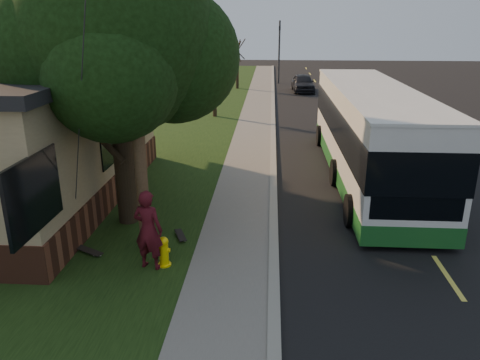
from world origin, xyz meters
The scene contains 16 objects.
ground centered at (0.00, 0.00, 0.00)m, with size 120.00×120.00×0.00m, color black.
road centered at (4.00, 10.00, 0.01)m, with size 8.00×80.00×0.01m, color black.
curb centered at (0.00, 10.00, 0.06)m, with size 0.25×80.00×0.12m, color gray.
sidewalk centered at (-1.00, 10.00, 0.04)m, with size 2.00×80.00×0.08m, color slate.
grass_verge centered at (-4.50, 10.00, 0.04)m, with size 5.00×80.00×0.07m, color black.
fire_hydrant centered at (-2.60, 0.00, 0.43)m, with size 0.32×0.32×0.74m.
utility_pole centered at (-3.31, 0.99, 4.63)m, with size 2.86×3.21×9.07m.
leafy_tree centered at (-4.17, 2.65, 5.17)m, with size 6.30×6.00×7.80m.
bare_tree_near centered at (-3.50, 18.00, 2.15)m, with size 1.38×1.21×4.31m.
bare_tree_far centered at (-3.00, 30.00, 2.00)m, with size 1.38×1.21×4.03m.
traffic_signal centered at (0.50, 34.00, 3.16)m, with size 0.18×0.22×5.50m.
transit_bus centered at (3.46, 7.22, 1.78)m, with size 2.85×12.34×3.34m.
skateboarder centered at (-2.91, -0.10, 1.03)m, with size 0.70×0.46×1.93m, color #480E17.
skateboard_main centered at (-2.50, 1.52, 0.12)m, with size 0.46×0.78×0.07m.
skateboard_spare centered at (-4.62, 0.47, 0.13)m, with size 0.84×0.59×0.08m.
distant_car centered at (2.42, 28.95, 0.71)m, with size 1.67×4.16×1.42m, color black.
Camera 1 is at (-0.16, -9.73, 5.63)m, focal length 35.00 mm.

